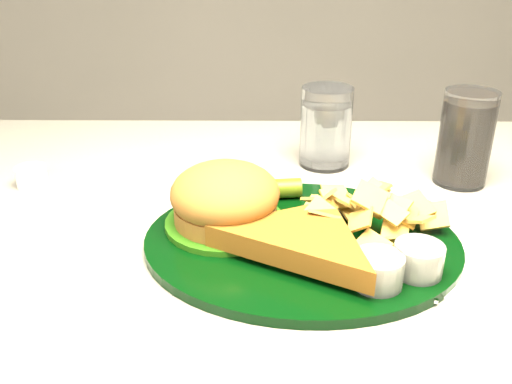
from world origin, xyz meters
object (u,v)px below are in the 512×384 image
Objects in this scene: water_glass at (326,127)px; dinner_plate at (302,215)px; cola_glass at (465,138)px; fork_napkin at (429,264)px.

dinner_plate is at bearing -101.49° from water_glass.
cola_glass reaches higher than fork_napkin.
dinner_plate is at bearing -142.53° from cola_glass.
dinner_plate is 2.28× the size of fork_napkin.
dinner_plate is at bearing 176.31° from fork_napkin.
water_glass is 0.28m from fork_napkin.
water_glass reaches higher than fork_napkin.
fork_napkin is at bearing -73.64° from water_glass.
cola_glass is 0.84× the size of fork_napkin.
fork_napkin is (-0.09, -0.21, -0.06)m from cola_glass.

